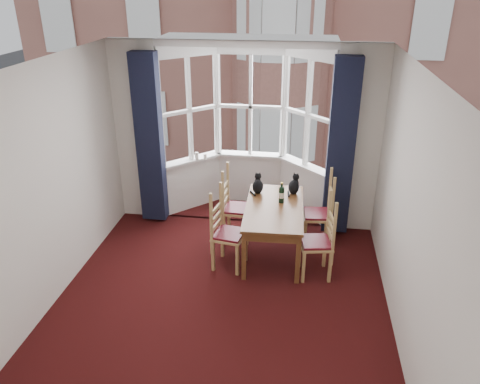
% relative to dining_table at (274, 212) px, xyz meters
% --- Properties ---
extents(floor, '(4.50, 4.50, 0.00)m').
position_rel_dining_table_xyz_m(floor, '(-0.54, -1.32, -0.65)').
color(floor, black).
rests_on(floor, ground).
extents(ceiling, '(4.50, 4.50, 0.00)m').
position_rel_dining_table_xyz_m(ceiling, '(-0.54, -1.32, 2.15)').
color(ceiling, white).
rests_on(ceiling, floor).
extents(wall_left, '(0.00, 4.50, 4.50)m').
position_rel_dining_table_xyz_m(wall_left, '(-2.54, -1.32, 0.75)').
color(wall_left, silver).
rests_on(wall_left, floor).
extents(wall_right, '(0.00, 4.50, 4.50)m').
position_rel_dining_table_xyz_m(wall_right, '(1.46, -1.32, 0.75)').
color(wall_right, silver).
rests_on(wall_right, floor).
extents(wall_near, '(4.00, 0.00, 4.00)m').
position_rel_dining_table_xyz_m(wall_near, '(-0.54, -3.57, 0.75)').
color(wall_near, silver).
rests_on(wall_near, floor).
extents(wall_back_pier_left, '(0.70, 0.12, 2.80)m').
position_rel_dining_table_xyz_m(wall_back_pier_left, '(-2.19, 0.93, 0.75)').
color(wall_back_pier_left, silver).
rests_on(wall_back_pier_left, floor).
extents(wall_back_pier_right, '(0.70, 0.12, 2.80)m').
position_rel_dining_table_xyz_m(wall_back_pier_right, '(1.11, 0.93, 0.75)').
color(wall_back_pier_right, silver).
rests_on(wall_back_pier_right, floor).
extents(bay_window, '(2.76, 0.94, 2.80)m').
position_rel_dining_table_xyz_m(bay_window, '(-0.54, 1.44, 0.75)').
color(bay_window, white).
rests_on(bay_window, floor).
extents(curtain_left, '(0.38, 0.22, 2.60)m').
position_rel_dining_table_xyz_m(curtain_left, '(-1.96, 0.75, 0.70)').
color(curtain_left, black).
rests_on(curtain_left, floor).
extents(curtain_right, '(0.38, 0.22, 2.60)m').
position_rel_dining_table_xyz_m(curtain_right, '(0.88, 0.75, 0.70)').
color(curtain_right, black).
rests_on(curtain_right, floor).
extents(dining_table, '(0.82, 1.48, 0.74)m').
position_rel_dining_table_xyz_m(dining_table, '(0.00, 0.00, 0.00)').
color(dining_table, brown).
rests_on(dining_table, floor).
extents(chair_left_near, '(0.47, 0.48, 0.92)m').
position_rel_dining_table_xyz_m(chair_left_near, '(-0.65, -0.39, -0.18)').
color(chair_left_near, tan).
rests_on(chair_left_near, floor).
extents(chair_left_far, '(0.42, 0.43, 0.92)m').
position_rel_dining_table_xyz_m(chair_left_far, '(-0.65, 0.36, -0.18)').
color(chair_left_far, tan).
rests_on(chair_left_far, floor).
extents(chair_right_near, '(0.46, 0.48, 0.92)m').
position_rel_dining_table_xyz_m(chair_right_near, '(0.66, -0.44, -0.18)').
color(chair_right_near, tan).
rests_on(chair_right_near, floor).
extents(chair_right_far, '(0.43, 0.45, 0.92)m').
position_rel_dining_table_xyz_m(chair_right_far, '(0.69, 0.35, -0.18)').
color(chair_right_far, tan).
rests_on(chair_right_far, floor).
extents(cat_left, '(0.18, 0.23, 0.30)m').
position_rel_dining_table_xyz_m(cat_left, '(-0.27, 0.43, 0.20)').
color(cat_left, black).
rests_on(cat_left, dining_table).
extents(cat_right, '(0.22, 0.25, 0.30)m').
position_rel_dining_table_xyz_m(cat_right, '(0.24, 0.48, 0.20)').
color(cat_right, black).
rests_on(cat_right, dining_table).
extents(wine_bottle, '(0.08, 0.08, 0.30)m').
position_rel_dining_table_xyz_m(wine_bottle, '(0.08, 0.15, 0.22)').
color(wine_bottle, black).
rests_on(wine_bottle, dining_table).
extents(candle_tall, '(0.06, 0.06, 0.12)m').
position_rel_dining_table_xyz_m(candle_tall, '(-1.37, 1.28, 0.28)').
color(candle_tall, white).
rests_on(candle_tall, bay_window).
extents(candle_short, '(0.06, 0.06, 0.09)m').
position_rel_dining_table_xyz_m(candle_short, '(-1.23, 1.31, 0.27)').
color(candle_short, white).
rests_on(candle_short, bay_window).
extents(street, '(80.00, 80.00, 0.00)m').
position_rel_dining_table_xyz_m(street, '(-0.54, 30.93, -6.65)').
color(street, '#333335').
rests_on(street, ground).
extents(tenement_building, '(18.40, 7.80, 15.20)m').
position_rel_dining_table_xyz_m(tenement_building, '(-0.54, 12.69, 0.95)').
color(tenement_building, '#9D5E51').
rests_on(tenement_building, street).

